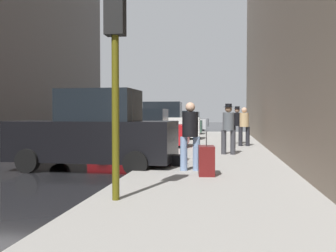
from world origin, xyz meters
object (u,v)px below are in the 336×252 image
(parked_white_van, at_px, (160,123))
(rolling_suitcase, at_px, (206,161))
(pedestrian_in_jeans, at_px, (190,133))
(fire_hydrant, at_px, (183,138))
(pedestrian_with_fedora, at_px, (237,123))
(pedestrian_in_tan_coat, at_px, (244,124))
(duffel_bag, at_px, (178,160))
(parked_gray_coupe, at_px, (188,121))
(traffic_light, at_px, (115,41))
(parked_silver_sedan, at_px, (182,122))
(parked_red_hatchback, at_px, (141,130))
(parked_black_suv, at_px, (95,133))
(parked_dark_green_sedan, at_px, (173,124))
(pedestrian_with_beanie, at_px, (228,126))

(parked_white_van, relative_size, rolling_suitcase, 4.47)
(parked_white_van, xyz_separation_m, pedestrian_in_jeans, (2.78, -11.78, 0.07))
(fire_hydrant, xyz_separation_m, pedestrian_with_fedora, (2.42, 1.39, 0.64))
(pedestrian_in_tan_coat, bearing_deg, duffel_bag, -107.91)
(pedestrian_in_tan_coat, bearing_deg, parked_gray_coupe, 102.17)
(traffic_light, bearing_deg, parked_silver_sedan, 93.98)
(rolling_suitcase, bearing_deg, duffel_bag, 117.90)
(parked_silver_sedan, relative_size, pedestrian_with_fedora, 2.40)
(fire_hydrant, bearing_deg, traffic_light, -89.73)
(parked_gray_coupe, bearing_deg, parked_red_hatchback, -90.00)
(fire_hydrant, relative_size, duffel_bag, 1.60)
(rolling_suitcase, bearing_deg, pedestrian_in_tan_coat, 81.10)
(pedestrian_with_fedora, height_order, duffel_bag, pedestrian_with_fedora)
(parked_gray_coupe, distance_m, traffic_light, 31.80)
(parked_gray_coupe, relative_size, traffic_light, 1.18)
(fire_hydrant, bearing_deg, parked_black_suv, -105.58)
(parked_white_van, distance_m, pedestrian_in_tan_coat, 6.22)
(parked_white_van, xyz_separation_m, parked_dark_green_sedan, (0.00, 5.53, -0.18))
(parked_white_van, height_order, rolling_suitcase, parked_white_van)
(parked_silver_sedan, bearing_deg, rolling_suitcase, -82.34)
(parked_red_hatchback, bearing_deg, duffel_bag, -67.86)
(parked_gray_coupe, bearing_deg, fire_hydrant, -85.10)
(parked_dark_green_sedan, bearing_deg, pedestrian_with_beanie, -74.27)
(parked_red_hatchback, bearing_deg, traffic_light, -79.62)
(parked_red_hatchback, bearing_deg, parked_black_suv, -90.00)
(pedestrian_in_tan_coat, height_order, pedestrian_with_fedora, pedestrian_with_fedora)
(pedestrian_with_beanie, distance_m, rolling_suitcase, 4.69)
(parked_black_suv, bearing_deg, fire_hydrant, 74.42)
(fire_hydrant, height_order, pedestrian_with_fedora, pedestrian_with_fedora)
(parked_red_hatchback, distance_m, duffel_bag, 6.32)
(pedestrian_in_tan_coat, xyz_separation_m, duffel_bag, (-2.12, -6.56, -0.81))
(parked_black_suv, height_order, parked_dark_green_sedan, parked_black_suv)
(parked_red_hatchback, distance_m, parked_silver_sedan, 16.50)
(traffic_light, xyz_separation_m, pedestrian_in_jeans, (0.93, 3.37, -1.65))
(pedestrian_in_jeans, height_order, rolling_suitcase, pedestrian_in_jeans)
(fire_hydrant, distance_m, pedestrian_with_beanie, 3.94)
(parked_black_suv, xyz_separation_m, rolling_suitcase, (3.22, -1.49, -0.54))
(duffel_bag, bearing_deg, parked_red_hatchback, 112.14)
(pedestrian_with_beanie, xyz_separation_m, rolling_suitcase, (-0.55, -4.61, -0.65))
(pedestrian_in_jeans, bearing_deg, rolling_suitcase, -56.95)
(parked_silver_sedan, relative_size, pedestrian_in_jeans, 2.49)
(parked_white_van, distance_m, parked_gray_coupe, 16.54)
(parked_dark_green_sedan, height_order, pedestrian_with_fedora, pedestrian_with_fedora)
(pedestrian_with_beanie, bearing_deg, parked_red_hatchback, 143.23)
(parked_red_hatchback, height_order, parked_dark_green_sedan, same)
(pedestrian_in_jeans, relative_size, pedestrian_in_tan_coat, 1.00)
(parked_white_van, height_order, parked_dark_green_sedan, parked_white_van)
(parked_red_hatchback, xyz_separation_m, traffic_light, (1.85, -10.12, 1.91))
(parked_white_van, height_order, pedestrian_with_fedora, parked_white_van)
(parked_dark_green_sedan, distance_m, rolling_suitcase, 18.28)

